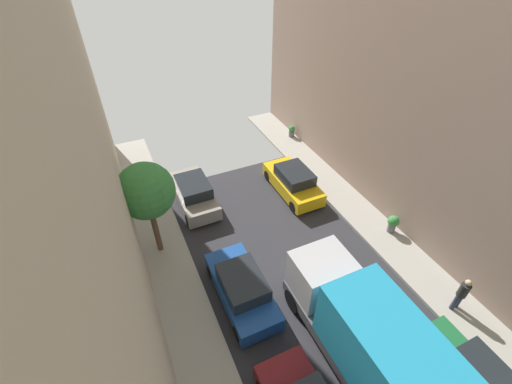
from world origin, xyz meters
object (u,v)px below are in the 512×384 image
at_px(parked_car_left_4, 242,288).
at_px(parked_car_left_5, 194,193).
at_px(potted_plant_3, 292,131).
at_px(street_tree_0, 146,191).
at_px(parked_car_right_3, 293,182).
at_px(delivery_truck, 365,334).
at_px(pedestrian, 462,294).
at_px(potted_plant_1, 393,223).
at_px(parked_car_right_2, 475,384).

relative_size(parked_car_left_4, parked_car_left_5, 1.00).
bearing_deg(potted_plant_3, parked_car_left_5, -154.23).
distance_m(parked_car_left_4, street_tree_0, 5.56).
relative_size(parked_car_right_3, potted_plant_3, 5.09).
bearing_deg(parked_car_left_5, delivery_truck, -75.84).
relative_size(parked_car_left_4, pedestrian, 2.44).
distance_m(parked_car_left_4, parked_car_left_5, 6.70).
relative_size(parked_car_left_5, potted_plant_3, 5.09).
bearing_deg(parked_car_right_3, potted_plant_1, -60.43).
relative_size(parked_car_left_4, street_tree_0, 0.89).
bearing_deg(street_tree_0, parked_car_right_3, 9.52).
bearing_deg(parked_car_left_4, potted_plant_3, 52.14).
distance_m(parked_car_right_2, pedestrian, 3.28).
distance_m(parked_car_left_5, parked_car_right_2, 14.24).
height_order(parked_car_right_2, street_tree_0, street_tree_0).
bearing_deg(parked_car_right_2, street_tree_0, 126.89).
xyz_separation_m(pedestrian, potted_plant_1, (0.68, 4.41, -0.38)).
bearing_deg(pedestrian, parked_car_right_3, 102.83).
relative_size(parked_car_left_4, parked_car_right_3, 1.00).
relative_size(parked_car_left_5, parked_car_right_3, 1.00).
height_order(parked_car_right_3, potted_plant_3, parked_car_right_3).
bearing_deg(potted_plant_1, parked_car_right_2, -112.20).
height_order(street_tree_0, potted_plant_3, street_tree_0).
bearing_deg(street_tree_0, parked_car_right_2, -53.11).
relative_size(parked_car_left_5, potted_plant_1, 4.44).
bearing_deg(delivery_truck, parked_car_left_4, 124.00).
relative_size(delivery_truck, potted_plant_1, 6.98).
distance_m(parked_car_right_3, pedestrian, 9.60).
relative_size(parked_car_right_3, street_tree_0, 0.89).
bearing_deg(potted_plant_3, parked_car_right_3, -118.68).
distance_m(parked_car_right_2, street_tree_0, 13.45).
bearing_deg(parked_car_right_2, delivery_truck, 137.57).
height_order(parked_car_left_4, parked_car_right_2, same).
distance_m(parked_car_right_3, potted_plant_1, 5.69).
distance_m(delivery_truck, potted_plant_1, 7.14).
height_order(parked_car_left_5, potted_plant_1, parked_car_left_5).
xyz_separation_m(parked_car_left_4, potted_plant_1, (8.21, 0.41, -0.02)).
xyz_separation_m(parked_car_right_3, potted_plant_1, (2.81, -4.95, -0.02)).
xyz_separation_m(parked_car_left_5, pedestrian, (7.53, -10.70, 0.35)).
xyz_separation_m(parked_car_right_2, street_tree_0, (-7.88, 10.50, 2.91)).
xyz_separation_m(delivery_truck, street_tree_0, (-5.18, 8.04, 1.84)).
relative_size(street_tree_0, potted_plant_3, 5.71).
distance_m(parked_car_left_5, street_tree_0, 4.66).
height_order(parked_car_left_4, parked_car_right_3, same).
relative_size(street_tree_0, potted_plant_1, 4.98).
distance_m(parked_car_left_4, parked_car_right_2, 8.43).
height_order(parked_car_right_3, potted_plant_1, parked_car_right_3).
relative_size(parked_car_right_3, delivery_truck, 0.64).
xyz_separation_m(parked_car_left_4, delivery_truck, (2.70, -4.00, 1.07)).
relative_size(pedestrian, potted_plant_1, 1.82).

